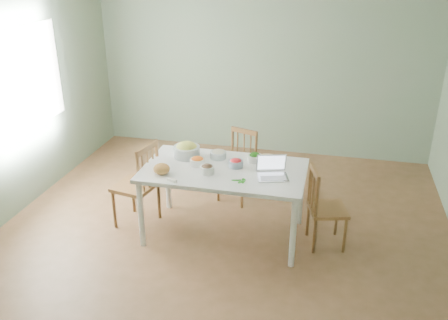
% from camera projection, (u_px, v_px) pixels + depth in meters
% --- Properties ---
extents(floor, '(5.00, 5.00, 0.00)m').
position_uv_depth(floor, '(223.00, 233.00, 5.36)').
color(floor, brown).
rests_on(floor, ground).
extents(wall_back, '(5.00, 0.00, 2.70)m').
position_uv_depth(wall_back, '(263.00, 64.00, 7.03)').
color(wall_back, slate).
rests_on(wall_back, ground).
extents(wall_front, '(5.00, 0.00, 2.70)m').
position_uv_depth(wall_front, '(115.00, 266.00, 2.59)').
color(wall_front, slate).
rests_on(wall_front, ground).
extents(wall_left, '(0.00, 5.00, 2.70)m').
position_uv_depth(wall_left, '(5.00, 101.00, 5.34)').
color(wall_left, slate).
rests_on(wall_left, ground).
extents(window_left, '(0.04, 1.60, 1.20)m').
position_uv_depth(window_left, '(21.00, 82.00, 5.54)').
color(window_left, white).
rests_on(window_left, ground).
extents(dining_table, '(1.70, 0.96, 0.80)m').
position_uv_depth(dining_table, '(224.00, 202.00, 5.19)').
color(dining_table, white).
rests_on(dining_table, floor).
extents(chair_far, '(0.49, 0.48, 0.89)m').
position_uv_depth(chair_far, '(237.00, 167.00, 5.90)').
color(chair_far, brown).
rests_on(chair_far, floor).
extents(chair_left, '(0.49, 0.51, 0.99)m').
position_uv_depth(chair_left, '(135.00, 184.00, 5.37)').
color(chair_left, brown).
rests_on(chair_left, floor).
extents(chair_right, '(0.46, 0.48, 0.89)m').
position_uv_depth(chair_right, '(328.00, 207.00, 5.00)').
color(chair_right, brown).
rests_on(chair_right, floor).
extents(bread_boule, '(0.22, 0.22, 0.11)m').
position_uv_depth(bread_boule, '(162.00, 169.00, 4.89)').
color(bread_boule, '#BB783C').
rests_on(bread_boule, dining_table).
extents(butter_stick, '(0.12, 0.08, 0.03)m').
position_uv_depth(butter_stick, '(172.00, 180.00, 4.75)').
color(butter_stick, white).
rests_on(butter_stick, dining_table).
extents(bowl_squash, '(0.38, 0.38, 0.17)m').
position_uv_depth(bowl_squash, '(187.00, 150.00, 5.28)').
color(bowl_squash, '#BEC651').
rests_on(bowl_squash, dining_table).
extents(bowl_carrot, '(0.21, 0.21, 0.09)m').
position_uv_depth(bowl_carrot, '(197.00, 161.00, 5.10)').
color(bowl_carrot, '#E85325').
rests_on(bowl_carrot, dining_table).
extents(bowl_onion, '(0.19, 0.19, 0.10)m').
position_uv_depth(bowl_onion, '(218.00, 154.00, 5.27)').
color(bowl_onion, silver).
rests_on(bowl_onion, dining_table).
extents(bowl_mushroom, '(0.18, 0.18, 0.10)m').
position_uv_depth(bowl_mushroom, '(207.00, 169.00, 4.91)').
color(bowl_mushroom, '#452812').
rests_on(bowl_mushroom, dining_table).
extents(bowl_redpep, '(0.19, 0.19, 0.09)m').
position_uv_depth(bowl_redpep, '(236.00, 163.00, 5.05)').
color(bowl_redpep, '#BA2233').
rests_on(bowl_redpep, dining_table).
extents(bowl_broccoli, '(0.16, 0.16, 0.10)m').
position_uv_depth(bowl_broccoli, '(255.00, 157.00, 5.18)').
color(bowl_broccoli, '#123F08').
rests_on(bowl_broccoli, dining_table).
extents(flatbread, '(0.26, 0.26, 0.02)m').
position_uv_depth(flatbread, '(267.00, 158.00, 5.26)').
color(flatbread, beige).
rests_on(flatbread, dining_table).
extents(basil_bunch, '(0.17, 0.17, 0.02)m').
position_uv_depth(basil_bunch, '(239.00, 180.00, 4.76)').
color(basil_bunch, '#0E6616').
rests_on(basil_bunch, dining_table).
extents(laptop, '(0.37, 0.34, 0.21)m').
position_uv_depth(laptop, '(273.00, 169.00, 4.79)').
color(laptop, silver).
rests_on(laptop, dining_table).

